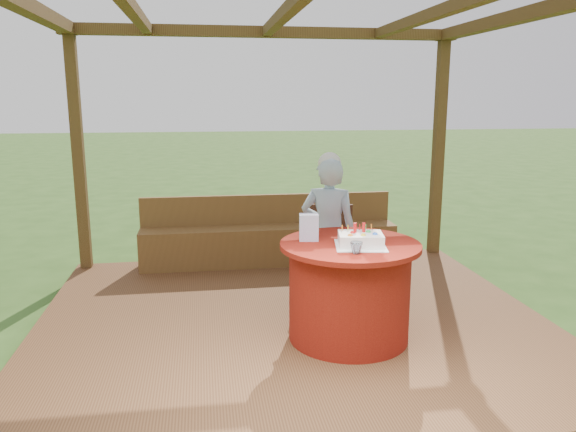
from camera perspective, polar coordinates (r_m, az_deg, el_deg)
The scene contains 10 objects.
ground at distance 5.19m, azimuth 0.43°, elevation -11.45°, with size 60.00×60.00×0.00m, color #2C521B.
deck at distance 5.16m, azimuth 0.43°, elevation -10.84°, with size 4.50×4.00×0.12m, color brown.
pergola at distance 4.77m, azimuth 0.47°, elevation 16.13°, with size 4.50×4.00×2.72m.
bench at distance 6.67m, azimuth -1.92°, elevation -2.57°, with size 3.00×0.42×0.80m.
table at distance 4.61m, azimuth 6.23°, elevation -7.50°, with size 1.12×1.12×0.81m.
chair at distance 5.67m, azimuth 4.39°, elevation -2.93°, with size 0.51×0.51×0.88m.
elderly_woman at distance 5.21m, azimuth 4.15°, elevation -1.50°, with size 0.60×0.50×1.46m.
birthday_cake at distance 4.40m, azimuth 7.39°, elevation -2.38°, with size 0.45×0.45×0.18m.
gift_bag at distance 4.52m, azimuth 2.13°, elevation -1.16°, with size 0.15×0.10×0.22m, color #D489C3.
drinking_glass at distance 4.19m, azimuth 6.96°, elevation -3.23°, with size 0.09×0.09×0.09m, color white.
Camera 1 is at (-0.76, -4.70, 2.06)m, focal length 35.00 mm.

